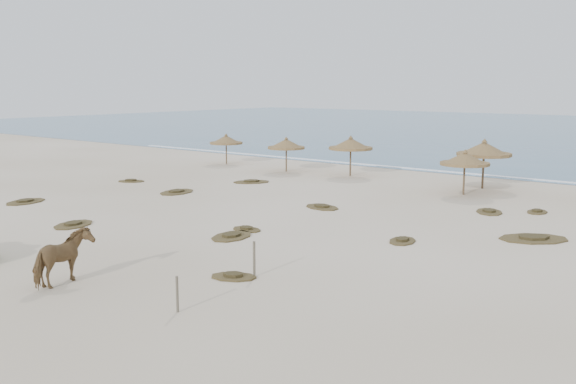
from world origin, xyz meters
name	(u,v)px	position (x,y,z in m)	size (l,w,h in m)	color
ground	(210,242)	(0.00, 0.00, 0.00)	(160.00, 160.00, 0.00)	beige
foam_line	(467,174)	(0.00, 26.00, 0.00)	(70.00, 0.60, 0.01)	white
palapa_0	(226,140)	(-17.70, 19.51, 1.93)	(2.81, 2.81, 2.48)	brown
palapa_1	(286,144)	(-10.97, 18.85, 2.01)	(3.29, 3.29, 2.59)	brown
palapa_2	(351,144)	(-5.99, 19.83, 2.22)	(3.95, 3.95, 2.87)	brown
palapa_3	(484,150)	(3.46, 20.23, 2.41)	(3.61, 3.61, 3.10)	brown
palapa_4	(465,159)	(3.48, 17.28, 2.07)	(3.77, 3.77, 2.67)	brown
horse	(63,258)	(0.36, -6.90, 0.88)	(0.95, 2.08, 1.75)	olive
fence_post_near	(177,294)	(5.14, -6.38, 0.52)	(0.08, 0.08, 1.05)	#5F5847
fence_post_far	(254,259)	(4.60, -2.49, 0.61)	(0.09, 0.09, 1.21)	#5F5847
scrub_0	(25,201)	(-14.31, 0.12, 0.05)	(2.06, 2.67, 0.16)	brown
scrub_1	(177,192)	(-10.23, 7.41, 0.05)	(2.12, 2.79, 0.16)	brown
scrub_2	(247,229)	(-0.27, 2.55, 0.05)	(1.58, 1.11, 0.16)	brown
scrub_3	(322,207)	(-0.67, 8.88, 0.05)	(2.38, 1.87, 0.16)	brown
scrub_4	(402,241)	(6.16, 4.90, 0.05)	(1.40, 1.81, 0.16)	brown
scrub_5	(533,238)	(10.25, 8.63, 0.05)	(3.41, 3.34, 0.16)	brown
scrub_6	(251,182)	(-9.44, 13.22, 0.05)	(2.73, 2.86, 0.16)	brown
scrub_7	(489,212)	(6.66, 13.06, 0.05)	(2.01, 2.31, 0.16)	brown
scrub_8	(131,181)	(-15.92, 8.52, 0.05)	(2.12, 1.91, 0.16)	brown
scrub_9	(232,236)	(0.11, 1.18, 0.05)	(1.85, 2.46, 0.16)	brown
scrub_10	(537,212)	(8.56, 14.53, 0.05)	(1.09, 1.55, 0.16)	brown
scrub_11	(73,224)	(-7.12, -1.64, 0.05)	(2.11, 2.55, 0.16)	brown
scrub_12	(234,276)	(4.13, -3.01, 0.05)	(1.86, 1.60, 0.16)	brown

